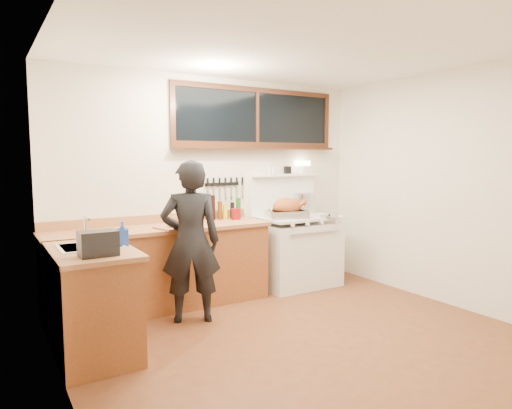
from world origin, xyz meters
TOP-DOWN VIEW (x-y plane):
  - ground_plane at (0.00, 0.00)m, footprint 4.00×3.50m
  - room_shell at (0.00, 0.00)m, footprint 4.10×3.60m
  - counter_back at (-0.80, 1.45)m, footprint 2.44×0.64m
  - counter_left at (-1.70, 0.62)m, footprint 0.64×1.09m
  - sink_unit at (-1.68, 0.70)m, footprint 0.50×0.45m
  - vintage_stove at (1.00, 1.41)m, footprint 1.02×0.74m
  - back_window at (0.60, 1.72)m, footprint 2.32×0.13m
  - left_doorway at (-1.99, -0.55)m, footprint 0.02×1.04m
  - knife_strip at (0.12, 1.73)m, footprint 0.52×0.03m
  - man at (-0.68, 0.91)m, footprint 0.69×0.58m
  - soap_bottle at (-1.43, 0.61)m, footprint 0.11×0.11m
  - toaster at (-1.70, 0.30)m, footprint 0.28×0.20m
  - cutting_board at (-0.67, 1.27)m, footprint 0.47×0.40m
  - roast_turkey at (0.77, 1.30)m, footprint 0.53×0.44m
  - stockpot at (1.28, 1.62)m, footprint 0.31×0.31m
  - saucepan at (0.94, 1.70)m, footprint 0.17×0.28m
  - pot_lid at (1.28, 1.10)m, footprint 0.25×0.25m
  - coffee_tin at (0.17, 1.52)m, footprint 0.10×0.08m
  - pitcher at (-0.34, 1.58)m, footprint 0.10×0.10m
  - bottle_cluster at (0.06, 1.63)m, footprint 0.42×0.07m

SIDE VIEW (x-z plane):
  - ground_plane at x=0.00m, z-range -0.02..0.00m
  - counter_left at x=-1.70m, z-range 0.00..0.90m
  - counter_back at x=-0.80m, z-range -0.05..0.95m
  - vintage_stove at x=1.00m, z-range -0.33..1.27m
  - man at x=-0.68m, z-range 0.00..1.62m
  - sink_unit at x=-1.68m, z-range 0.66..1.03m
  - pot_lid at x=1.28m, z-range 0.89..0.93m
  - cutting_board at x=-0.67m, z-range 0.88..1.02m
  - saucepan at x=0.94m, z-range 0.90..1.02m
  - coffee_tin at x=0.17m, z-range 0.90..1.04m
  - pitcher at x=-0.34m, z-range 0.90..1.07m
  - toaster at x=-1.70m, z-range 0.90..1.09m
  - roast_turkey at x=0.77m, z-range 0.88..1.13m
  - soap_bottle at x=-1.43m, z-range 0.90..1.11m
  - bottle_cluster at x=0.06m, z-range 0.87..1.17m
  - stockpot at x=1.28m, z-range 0.90..1.17m
  - left_doorway at x=-1.99m, z-range 0.00..2.17m
  - knife_strip at x=0.12m, z-range 1.17..1.45m
  - room_shell at x=0.00m, z-range 0.32..2.97m
  - back_window at x=0.60m, z-range 1.68..2.45m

